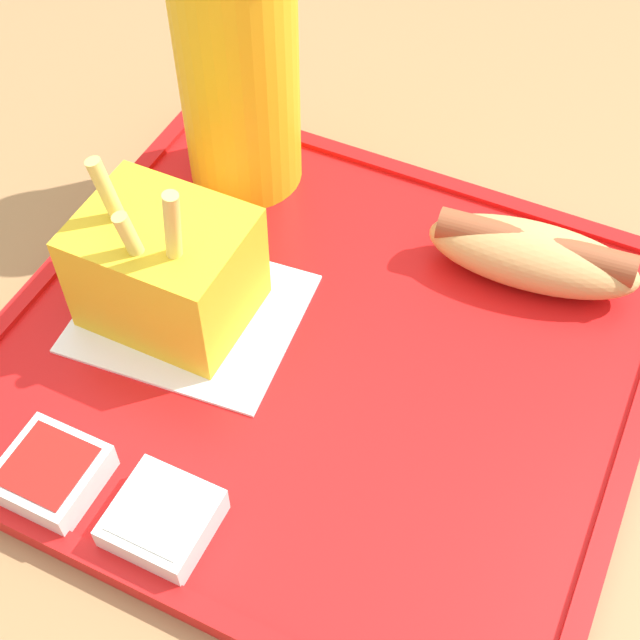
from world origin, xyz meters
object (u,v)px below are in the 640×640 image
hot_dog_far (533,254)px  fries_carton (166,269)px  soda_cup (238,70)px  sauce_cup_mayo (162,519)px  sauce_cup_ketchup (51,473)px

hot_dog_far → fries_carton: (-0.19, -0.12, 0.02)m
soda_cup → hot_dog_far: bearing=-2.4°
soda_cup → hot_dog_far: 0.22m
hot_dog_far → sauce_cup_mayo: 0.28m
soda_cup → hot_dog_far: (0.21, -0.01, -0.07)m
soda_cup → sauce_cup_ketchup: soda_cup is taller
soda_cup → sauce_cup_mayo: (0.09, -0.26, -0.08)m
soda_cup → fries_carton: (0.02, -0.13, -0.05)m
sauce_cup_mayo → sauce_cup_ketchup: 0.07m
hot_dog_far → sauce_cup_ketchup: hot_dog_far is taller
sauce_cup_mayo → sauce_cup_ketchup: size_ratio=1.00×
hot_dog_far → sauce_cup_ketchup: 0.32m
hot_dog_far → soda_cup: bearing=177.6°
fries_carton → sauce_cup_ketchup: fries_carton is taller
soda_cup → sauce_cup_ketchup: size_ratio=4.14×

